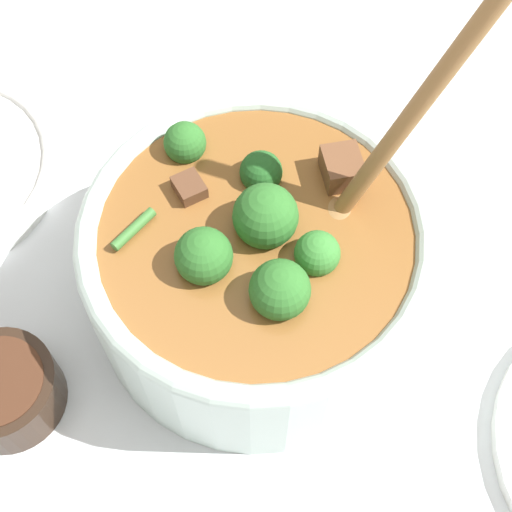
% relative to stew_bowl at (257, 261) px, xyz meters
% --- Properties ---
extents(ground_plane, '(4.00, 4.00, 0.00)m').
position_rel_stew_bowl_xyz_m(ground_plane, '(0.00, -0.00, -0.06)').
color(ground_plane, silver).
extents(stew_bowl, '(0.24, 0.26, 0.31)m').
position_rel_stew_bowl_xyz_m(stew_bowl, '(0.00, 0.00, 0.00)').
color(stew_bowl, '#B2C6BC').
rests_on(stew_bowl, ground_plane).
extents(condiment_bowl, '(0.08, 0.08, 0.04)m').
position_rel_stew_bowl_xyz_m(condiment_bowl, '(0.12, -0.15, -0.04)').
color(condiment_bowl, black).
rests_on(condiment_bowl, ground_plane).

